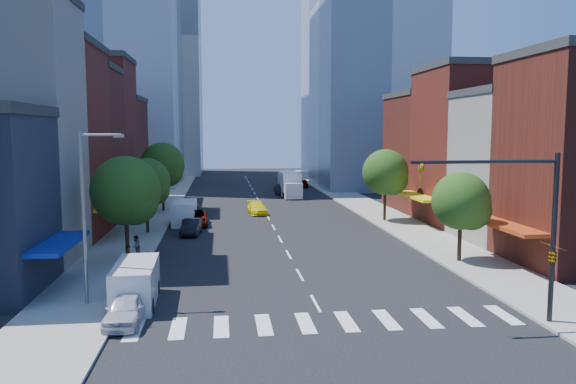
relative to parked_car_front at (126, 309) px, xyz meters
name	(u,v)px	position (x,y,z in m)	size (l,w,h in m)	color
ground	(316,303)	(9.50, 2.00, -0.70)	(220.00, 220.00, 0.00)	black
sidewalk_left	(158,206)	(-3.00, 42.00, -0.63)	(5.00, 120.00, 0.15)	gray
sidewalk_right	(360,203)	(22.00, 42.00, -0.63)	(5.00, 120.00, 0.15)	gray
crosswalk	(326,322)	(9.50, -1.00, -0.70)	(19.00, 3.00, 0.01)	silver
bldg_left_2	(27,145)	(-11.50, 22.50, 7.30)	(12.00, 9.00, 16.00)	maroon
bldg_left_3	(56,148)	(-11.50, 31.00, 6.80)	(12.00, 8.00, 15.00)	#4C1A13
bldg_left_4	(78,137)	(-11.50, 39.50, 7.80)	(12.00, 9.00, 17.00)	maroon
bldg_left_5	(97,152)	(-11.50, 49.00, 5.80)	(12.00, 10.00, 13.00)	#4C1A13
bldg_right_1	(535,169)	(30.50, 17.00, 5.30)	(12.00, 8.00, 12.00)	#B6B2A8
bldg_right_2	(485,148)	(30.50, 26.00, 6.80)	(12.00, 10.00, 15.00)	maroon
bldg_right_3	(445,154)	(30.50, 36.00, 5.80)	(12.00, 10.00, 13.00)	#4C1A13
tower_ne	(375,1)	(29.50, 64.00, 29.30)	(18.00, 20.00, 60.00)	#9EA5AD
tower_far_w	(157,42)	(-8.50, 97.00, 27.30)	(18.00, 18.00, 56.00)	#9EA5AD
traffic_signal	(542,238)	(19.44, -2.50, 3.45)	(7.24, 2.24, 8.00)	black
streetlight	(87,206)	(-2.31, 3.00, 4.57)	(2.25, 0.25, 9.00)	slate
tree_left_near	(128,193)	(-1.85, 12.92, 4.16)	(4.80, 4.80, 7.30)	black
tree_left_mid	(148,184)	(-1.85, 23.92, 3.82)	(4.20, 4.20, 6.65)	black
tree_left_far	(164,166)	(-1.85, 37.92, 4.50)	(5.00, 5.00, 7.75)	black
tree_right_near	(463,203)	(21.15, 9.92, 3.49)	(4.00, 4.00, 6.20)	black
tree_right_far	(387,174)	(21.15, 27.92, 4.16)	(4.60, 4.60, 7.20)	black
parked_car_front	(126,309)	(0.00, 0.00, 0.00)	(1.66, 4.13, 1.41)	silver
parked_car_second	(191,227)	(1.91, 23.11, -0.01)	(1.46, 4.18, 1.38)	black
parked_car_third	(195,218)	(2.00, 28.03, 0.02)	(2.41, 5.22, 1.45)	#999999
parked_car_rear	(193,210)	(1.49, 34.27, -0.03)	(1.89, 4.64, 1.35)	black
cargo_van_near	(135,284)	(0.00, 3.00, 0.39)	(2.23, 5.24, 2.21)	silver
cargo_van_far	(184,213)	(0.94, 28.77, 0.42)	(2.27, 5.37, 2.27)	white
taxi	(257,208)	(8.50, 34.90, -0.05)	(1.84, 4.53, 1.32)	#FEF00D
traffic_car_oncoming	(283,189)	(13.41, 53.28, 0.12)	(1.74, 5.00, 1.65)	black
traffic_car_far	(303,183)	(17.91, 63.77, -0.02)	(1.60, 3.98, 1.36)	#999999
box_truck	(290,185)	(14.18, 51.25, 0.91)	(2.71, 8.49, 3.41)	white
pedestrian_near	(129,257)	(-1.45, 10.12, 0.26)	(0.59, 0.39, 1.62)	#999999
pedestrian_far	(136,246)	(-1.55, 13.84, 0.23)	(0.76, 0.59, 1.56)	#999999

